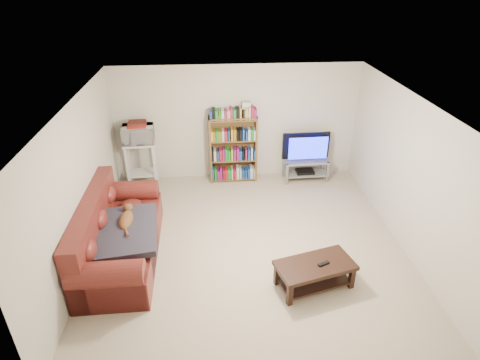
{
  "coord_description": "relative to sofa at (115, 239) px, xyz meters",
  "views": [
    {
      "loc": [
        -0.54,
        -5.3,
        4.09
      ],
      "look_at": [
        -0.1,
        0.4,
        1.0
      ],
      "focal_mm": 30.0,
      "sensor_mm": 36.0,
      "label": 1
    }
  ],
  "objects": [
    {
      "name": "floor",
      "position": [
        2.08,
        0.15,
        -0.35
      ],
      "size": [
        5.0,
        5.0,
        0.0
      ],
      "primitive_type": "plane",
      "color": "#C8B495",
      "rests_on": "ground"
    },
    {
      "name": "ceiling",
      "position": [
        2.08,
        0.15,
        2.05
      ],
      "size": [
        5.0,
        5.0,
        0.0
      ],
      "primitive_type": "plane",
      "rotation": [
        3.14,
        0.0,
        0.0
      ],
      "color": "white",
      "rests_on": "ground"
    },
    {
      "name": "wall_back",
      "position": [
        2.08,
        2.65,
        0.85
      ],
      "size": [
        5.0,
        0.0,
        5.0
      ],
      "primitive_type": "plane",
      "rotation": [
        1.57,
        0.0,
        0.0
      ],
      "color": "silver",
      "rests_on": "ground"
    },
    {
      "name": "wall_front",
      "position": [
        2.08,
        -2.35,
        0.85
      ],
      "size": [
        5.0,
        0.0,
        5.0
      ],
      "primitive_type": "plane",
      "rotation": [
        -1.57,
        0.0,
        0.0
      ],
      "color": "silver",
      "rests_on": "ground"
    },
    {
      "name": "wall_left",
      "position": [
        -0.42,
        0.15,
        0.85
      ],
      "size": [
        0.0,
        5.0,
        5.0
      ],
      "primitive_type": "plane",
      "rotation": [
        1.57,
        0.0,
        1.57
      ],
      "color": "silver",
      "rests_on": "ground"
    },
    {
      "name": "wall_right",
      "position": [
        4.58,
        0.15,
        0.85
      ],
      "size": [
        0.0,
        5.0,
        5.0
      ],
      "primitive_type": "plane",
      "rotation": [
        1.57,
        0.0,
        -1.57
      ],
      "color": "silver",
      "rests_on": "ground"
    },
    {
      "name": "sofa",
      "position": [
        0.0,
        0.0,
        0.0
      ],
      "size": [
        1.09,
        2.42,
        1.02
      ],
      "rotation": [
        0.0,
        0.0,
        0.02
      ],
      "color": "maroon",
      "rests_on": "floor"
    },
    {
      "name": "blanket",
      "position": [
        0.2,
        -0.16,
        0.24
      ],
      "size": [
        1.05,
        1.29,
        0.2
      ],
      "primitive_type": "cube",
      "rotation": [
        0.05,
        -0.04,
        0.1
      ],
      "color": "#2F2C37",
      "rests_on": "sofa"
    },
    {
      "name": "cat",
      "position": [
        0.19,
        0.06,
        0.3
      ],
      "size": [
        0.28,
        0.66,
        0.2
      ],
      "primitive_type": null,
      "rotation": [
        0.0,
        0.0,
        0.02
      ],
      "color": "brown",
      "rests_on": "sofa"
    },
    {
      "name": "coffee_table",
      "position": [
        2.92,
        -0.87,
        -0.08
      ],
      "size": [
        1.2,
        0.81,
        0.4
      ],
      "rotation": [
        0.0,
        0.0,
        0.27
      ],
      "color": "black",
      "rests_on": "floor"
    },
    {
      "name": "remote",
      "position": [
        3.03,
        -0.89,
        0.06
      ],
      "size": [
        0.18,
        0.12,
        0.02
      ],
      "primitive_type": "cube",
      "rotation": [
        0.0,
        0.0,
        0.42
      ],
      "color": "black",
      "rests_on": "coffee_table"
    },
    {
      "name": "tv_stand",
      "position": [
        3.51,
        2.33,
        -0.04
      ],
      "size": [
        0.93,
        0.44,
        0.46
      ],
      "rotation": [
        0.0,
        0.0,
        0.03
      ],
      "color": "#999EA3",
      "rests_on": "floor"
    },
    {
      "name": "television",
      "position": [
        3.51,
        2.33,
        0.4
      ],
      "size": [
        1.0,
        0.16,
        0.57
      ],
      "primitive_type": "imported",
      "rotation": [
        0.0,
        0.0,
        3.17
      ],
      "color": "black",
      "rests_on": "tv_stand"
    },
    {
      "name": "dvd_player",
      "position": [
        3.51,
        2.33,
        -0.16
      ],
      "size": [
        0.38,
        0.27,
        0.06
      ],
      "primitive_type": "cube",
      "rotation": [
        0.0,
        0.0,
        0.03
      ],
      "color": "black",
      "rests_on": "tv_stand"
    },
    {
      "name": "bookshelf",
      "position": [
        1.98,
        2.45,
        0.38
      ],
      "size": [
        0.98,
        0.32,
        1.42
      ],
      "rotation": [
        0.0,
        0.0,
        0.01
      ],
      "color": "brown",
      "rests_on": "floor"
    },
    {
      "name": "shelf_clutter",
      "position": [
        2.08,
        2.47,
        1.17
      ],
      "size": [
        0.72,
        0.22,
        0.28
      ],
      "rotation": [
        0.0,
        0.0,
        0.01
      ],
      "color": "silver",
      "rests_on": "bookshelf"
    },
    {
      "name": "microwave_stand",
      "position": [
        0.11,
        2.32,
        0.28
      ],
      "size": [
        0.64,
        0.48,
        0.98
      ],
      "rotation": [
        0.0,
        0.0,
        0.06
      ],
      "color": "silver",
      "rests_on": "floor"
    },
    {
      "name": "microwave",
      "position": [
        0.11,
        2.32,
        0.8
      ],
      "size": [
        0.63,
        0.45,
        0.33
      ],
      "primitive_type": "imported",
      "rotation": [
        0.0,
        0.0,
        0.06
      ],
      "color": "silver",
      "rests_on": "microwave_stand"
    },
    {
      "name": "game_boxes",
      "position": [
        0.11,
        2.32,
        0.99
      ],
      "size": [
        0.38,
        0.33,
        0.05
      ],
      "primitive_type": "cube",
      "rotation": [
        0.0,
        0.0,
        0.06
      ],
      "color": "maroon",
      "rests_on": "microwave"
    }
  ]
}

